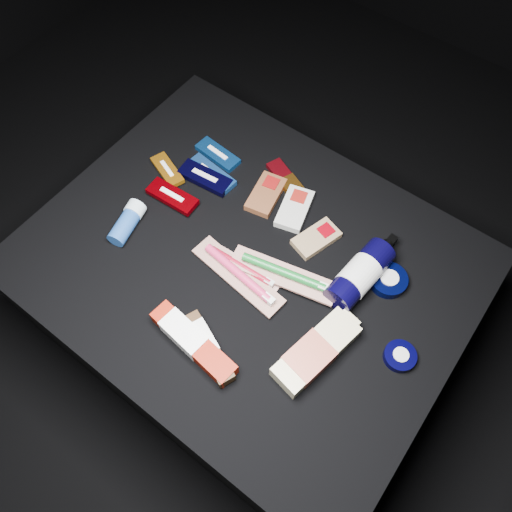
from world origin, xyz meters
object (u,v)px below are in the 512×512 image
Objects in this scene: deodorant_stick at (127,222)px; lotion_bottle at (360,275)px; toothpaste_carton_red at (190,340)px; bodywash_bottle at (315,353)px.

lotion_bottle is at bearing 7.55° from deodorant_stick.
deodorant_stick is 0.33m from toothpaste_carton_red.
deodorant_stick reaches higher than toothpaste_carton_red.
toothpaste_carton_red is (-0.20, -0.33, -0.02)m from lotion_bottle.
toothpaste_carton_red is (-0.22, -0.13, -0.00)m from bodywash_bottle.
lotion_bottle is 0.55m from deodorant_stick.
lotion_bottle is 1.04× the size of bodywash_bottle.
deodorant_stick is 0.54× the size of toothpaste_carton_red.
deodorant_stick reaches higher than bodywash_bottle.
lotion_bottle reaches higher than bodywash_bottle.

